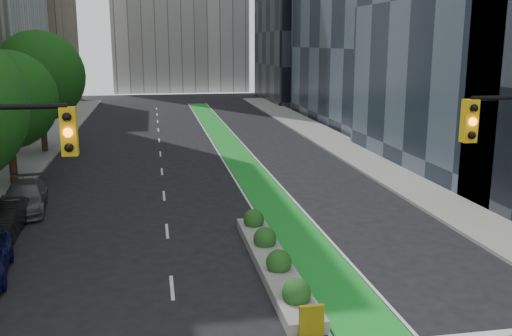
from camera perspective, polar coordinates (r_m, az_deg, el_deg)
name	(u,v)px	position (r m, az deg, el deg)	size (l,w,h in m)	color
sidewalk_left	(12,173)	(39.07, -23.18, -0.45)	(3.60, 90.00, 0.15)	gray
sidewalk_right	(368,159)	(40.78, 11.09, 0.85)	(3.60, 90.00, 0.15)	gray
bike_lane_paint	(234,151)	(43.35, -2.26, 1.66)	(2.20, 70.00, 0.01)	green
building_tan_far	(10,2)	(80.18, -23.39, 14.97)	(14.00, 16.00, 26.00)	tan
tree_midfar	(7,100)	(35.27, -23.64, 6.26)	(5.60, 5.60, 7.76)	black
tree_far	(39,76)	(44.98, -20.86, 8.57)	(6.60, 6.60, 9.00)	black
median_planter	(273,259)	(21.12, 1.67, -9.08)	(1.20, 10.26, 1.10)	gray
parked_car_left_mid	(1,219)	(26.84, -24.14, -4.66)	(1.54, 4.42, 1.46)	black
parked_car_left_far	(25,197)	(30.16, -22.12, -2.71)	(1.98, 4.88, 1.42)	#4E5053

